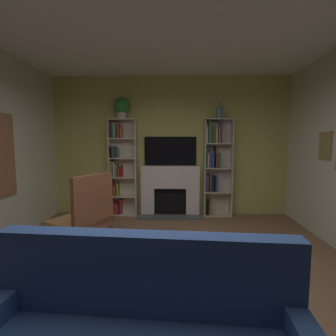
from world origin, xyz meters
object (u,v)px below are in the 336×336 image
object	(u,v)px
bookshelf_left	(120,167)
armchair	(84,216)
bookshelf_right	(215,165)
coffee_table	(151,275)
fireplace	(170,189)
tv	(170,151)
vase_with_flowers	(219,111)
potted_plant	(122,107)

from	to	relation	value
bookshelf_left	armchair	bearing A→B (deg)	-91.95
bookshelf_right	coffee_table	xyz separation A→B (m)	(-1.03, -3.24, -0.68)
fireplace	bookshelf_right	world-z (taller)	bookshelf_right
tv	armchair	distance (m)	2.53
bookshelf_right	armchair	distance (m)	2.94
bookshelf_left	vase_with_flowers	distance (m)	2.33
tv	bookshelf_left	distance (m)	1.10
armchair	bookshelf_left	bearing A→B (deg)	88.05
fireplace	potted_plant	distance (m)	1.97
fireplace	bookshelf_left	xyz separation A→B (m)	(-1.05, 0.01, 0.46)
bookshelf_left	armchair	xyz separation A→B (m)	(-0.07, -2.07, -0.45)
potted_plant	coffee_table	distance (m)	3.80
tv	vase_with_flowers	distance (m)	1.28
bookshelf_right	vase_with_flowers	world-z (taller)	vase_with_flowers
bookshelf_left	bookshelf_right	distance (m)	1.97
bookshelf_left	bookshelf_right	size ratio (longest dim) A/B	1.00
vase_with_flowers	armchair	distance (m)	3.31
coffee_table	bookshelf_right	bearing A→B (deg)	72.32
vase_with_flowers	armchair	bearing A→B (deg)	-136.30
potted_plant	vase_with_flowers	distance (m)	1.97
tv	bookshelf_right	xyz separation A→B (m)	(0.92, -0.07, -0.29)
tv	armchair	size ratio (longest dim) A/B	0.95
bookshelf_left	bookshelf_right	world-z (taller)	same
vase_with_flowers	armchair	xyz separation A→B (m)	(-2.10, -2.01, -1.59)
tv	bookshelf_right	size ratio (longest dim) A/B	0.54
tv	bookshelf_left	size ratio (longest dim) A/B	0.54
potted_plant	armchair	xyz separation A→B (m)	(-0.13, -2.01, -1.68)
tv	bookshelf_right	world-z (taller)	bookshelf_right
vase_with_flowers	tv	bearing A→B (deg)	172.96
potted_plant	vase_with_flowers	size ratio (longest dim) A/B	1.01
bookshelf_right	tv	bearing A→B (deg)	175.63
tv	armchair	bearing A→B (deg)	-117.67
tv	fireplace	bearing A→B (deg)	-90.00
fireplace	tv	world-z (taller)	tv
bookshelf_left	coffee_table	bearing A→B (deg)	-73.88
potted_plant	vase_with_flowers	xyz separation A→B (m)	(1.97, -0.00, -0.10)
bookshelf_right	potted_plant	distance (m)	2.25
bookshelf_left	potted_plant	xyz separation A→B (m)	(0.06, -0.06, 1.24)
bookshelf_right	vase_with_flowers	distance (m)	1.09
vase_with_flowers	coffee_table	size ratio (longest dim) A/B	0.57
tv	vase_with_flowers	xyz separation A→B (m)	(0.99, -0.12, 0.80)
bookshelf_right	fireplace	bearing A→B (deg)	-179.58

